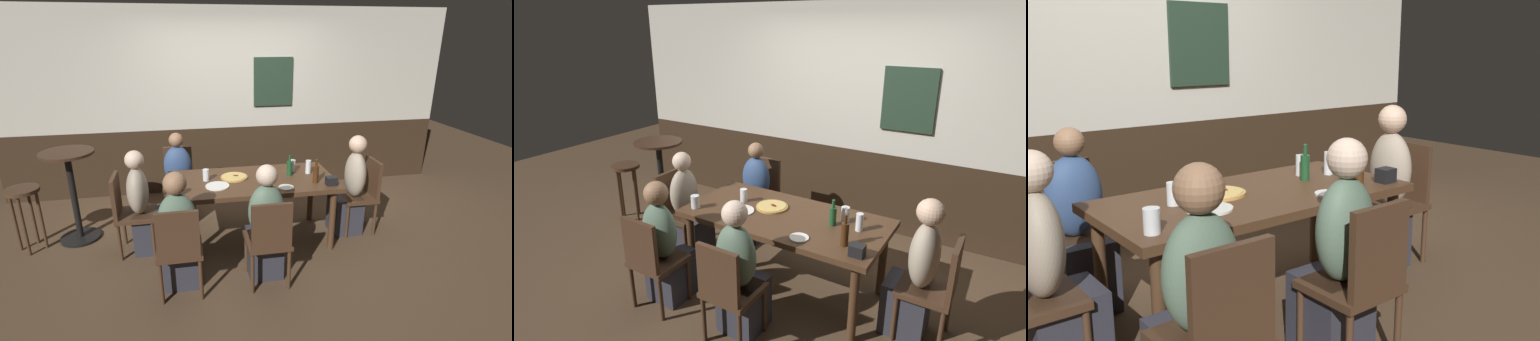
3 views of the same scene
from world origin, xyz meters
The scene contains 22 objects.
ground_plane centered at (0.00, 0.00, 0.00)m, with size 12.00×12.00×0.00m, color #4C3826.
wall_back centered at (0.00, 1.65, 1.30)m, with size 6.40×0.13×2.60m.
dining_table centered at (0.00, 0.00, 0.66)m, with size 1.82×0.89×0.74m.
chair_left_near centered at (-0.80, -0.86, 0.50)m, with size 0.40×0.40×0.88m.
chair_head_east centered at (1.32, 0.00, 0.50)m, with size 0.40×0.40×0.88m.
chair_mid_near centered at (0.00, -0.86, 0.50)m, with size 0.40×0.40×0.88m.
chair_left_far centered at (-0.80, 0.86, 0.50)m, with size 0.40×0.40×0.88m.
person_left_near centered at (-0.80, -0.70, 0.49)m, with size 0.34×0.37×1.15m.
person_head_west centered at (-1.16, 0.00, 0.48)m, with size 0.37×0.34×1.14m.
person_head_east centered at (1.16, 0.00, 0.50)m, with size 0.37×0.34×1.17m.
person_mid_near centered at (0.00, -0.70, 0.49)m, with size 0.34×0.37×1.16m.
person_left_far centered at (-0.80, 0.69, 0.47)m, with size 0.34×0.37×1.12m.
pizza centered at (-0.18, 0.08, 0.75)m, with size 0.30×0.30×0.03m.
tumbler_short centered at (-0.49, 0.06, 0.80)m, with size 0.07×0.07×0.13m.
pint_glass_pale centered at (0.50, 0.17, 0.80)m, with size 0.07×0.07×0.14m.
pint_glass_stout centered at (0.66, 0.07, 0.81)m, with size 0.06×0.06×0.15m.
pint_glass_amber centered at (-0.79, -0.29, 0.79)m, with size 0.08×0.08×0.12m.
beer_bottle_green centered at (0.44, 0.05, 0.83)m, with size 0.06×0.06×0.23m.
beer_bottle_brown centered at (0.65, -0.22, 0.84)m, with size 0.06×0.06×0.26m.
plate_white_large centered at (-0.39, -0.13, 0.75)m, with size 0.25×0.25×0.01m, color white.
plate_white_small centered at (0.30, -0.30, 0.75)m, with size 0.16×0.16×0.01m, color white.
condiment_caddy centered at (0.79, -0.31, 0.79)m, with size 0.11×0.09×0.09m, color black.
Camera 3 is at (-1.83, -2.53, 1.57)m, focal length 38.72 mm.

